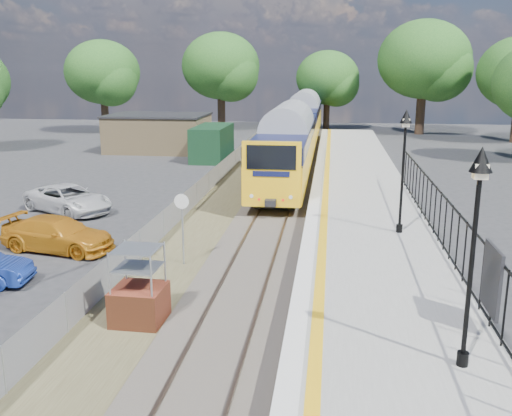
% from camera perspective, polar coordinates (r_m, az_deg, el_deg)
% --- Properties ---
extents(ground, '(120.00, 120.00, 0.00)m').
position_cam_1_polar(ground, '(16.96, -2.13, -10.33)').
color(ground, '#2D2D30').
rests_on(ground, ground).
extents(track_bed, '(5.90, 80.00, 0.29)m').
position_cam_1_polar(track_bed, '(26.03, 0.39, -1.42)').
color(track_bed, '#473F38').
rests_on(track_bed, ground).
extents(platform, '(5.00, 70.00, 0.90)m').
position_cam_1_polar(platform, '(24.19, 10.95, -1.99)').
color(platform, gray).
rests_on(platform, ground).
extents(platform_edge, '(0.90, 70.00, 0.01)m').
position_cam_1_polar(platform_edge, '(24.03, 6.09, -0.79)').
color(platform_edge, silver).
rests_on(platform_edge, platform).
extents(victorian_lamp_south, '(0.44, 0.44, 4.60)m').
position_cam_1_polar(victorian_lamp_south, '(11.90, 21.22, 0.04)').
color(victorian_lamp_south, black).
rests_on(victorian_lamp_south, platform).
extents(victorian_lamp_north, '(0.44, 0.44, 4.60)m').
position_cam_1_polar(victorian_lamp_north, '(21.58, 14.64, 6.35)').
color(victorian_lamp_north, black).
rests_on(victorian_lamp_north, platform).
extents(palisade_fence, '(0.12, 26.00, 2.00)m').
position_cam_1_polar(palisade_fence, '(18.63, 19.35, -2.88)').
color(palisade_fence, black).
rests_on(palisade_fence, platform).
extents(wire_fence, '(0.06, 52.00, 1.20)m').
position_cam_1_polar(wire_fence, '(28.80, -6.40, 1.03)').
color(wire_fence, '#999EA3').
rests_on(wire_fence, ground).
extents(outbuilding, '(10.80, 10.10, 3.12)m').
position_cam_1_polar(outbuilding, '(48.69, -8.75, 7.29)').
color(outbuilding, tan).
rests_on(outbuilding, ground).
extents(tree_line, '(56.80, 43.80, 11.88)m').
position_cam_1_polar(tree_line, '(57.26, 6.46, 13.42)').
color(tree_line, '#332319').
rests_on(tree_line, ground).
extents(train, '(2.82, 40.83, 3.51)m').
position_cam_1_polar(train, '(46.00, 4.24, 8.07)').
color(train, yellow).
rests_on(train, ground).
extents(brick_plinth, '(1.41, 1.41, 2.22)m').
position_cam_1_polar(brick_plinth, '(16.18, -11.65, -7.75)').
color(brick_plinth, brown).
rests_on(brick_plinth, ground).
extents(speed_sign, '(0.54, 0.12, 2.66)m').
position_cam_1_polar(speed_sign, '(20.30, -7.39, -0.97)').
color(speed_sign, '#999EA3').
rests_on(speed_sign, ground).
extents(car_yellow, '(4.80, 2.63, 1.32)m').
position_cam_1_polar(car_yellow, '(23.46, -19.21, -2.49)').
color(car_yellow, '#C07616').
rests_on(car_yellow, ground).
extents(car_white, '(5.33, 4.29, 1.35)m').
position_cam_1_polar(car_white, '(29.50, -18.25, 0.87)').
color(car_white, silver).
rests_on(car_white, ground).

